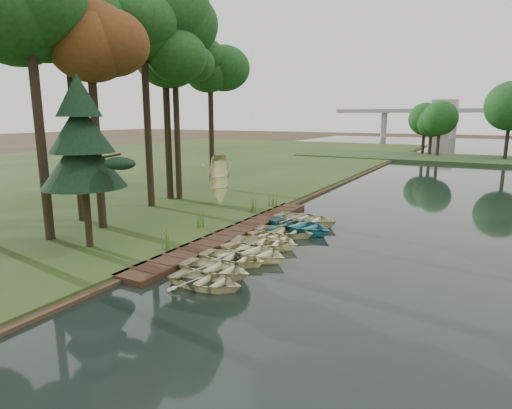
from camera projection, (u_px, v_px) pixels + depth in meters
The scene contains 28 objects.
ground at pixel (261, 240), 22.51m from camera, with size 300.00×300.00×0.00m, color #3D2F1D.
boardwalk at pixel (235, 233), 23.24m from camera, with size 1.60×16.00×0.30m, color #352114.
peninsula at pixel (472, 160), 61.68m from camera, with size 50.00×14.00×0.45m, color #27421D.
far_trees at pixel (451, 116), 61.98m from camera, with size 45.60×5.60×8.80m.
bridge at pixel (503, 114), 118.41m from camera, with size 95.90×4.00×8.60m.
building_b at pixel (444, 117), 148.24m from camera, with size 8.00×8.00×12.00m, color #A5A5A0.
rowboat_0 at pixel (206, 279), 16.09m from camera, with size 2.16×3.02×0.63m, color beige.
rowboat_1 at pixel (215, 267), 17.35m from camera, with size 2.30×3.22×0.67m, color beige.
rowboat_2 at pixel (232, 256), 18.71m from camera, with size 2.20×3.09×0.64m, color beige.
rowboat_3 at pixel (254, 250), 19.43m from camera, with size 2.48×3.48×0.72m, color beige.
rowboat_4 at pixel (265, 241), 20.87m from camera, with size 2.37×3.32×0.69m, color beige.
rowboat_5 at pixel (272, 236), 21.85m from camera, with size 2.14×2.99×0.62m, color beige.
rowboat_6 at pixel (284, 230), 22.96m from camera, with size 2.32×3.25×0.67m, color beige.
rowboat_7 at pixel (300, 224), 23.85m from camera, with size 2.85×4.00×0.83m, color teal.
rowboat_8 at pixel (305, 218), 25.43m from camera, with size 2.82×3.95×0.82m, color beige.
stored_rowboat at pixel (219, 199), 29.98m from camera, with size 2.48×3.47×0.72m, color beige.
tree_0 at pixel (28, 14), 19.44m from camera, with size 5.26×5.26×12.98m.
tree_1 at pixel (67, 27), 23.29m from camera, with size 5.47×5.47×13.28m.
tree_2 at pixel (89, 39), 21.86m from camera, with size 4.08×4.08×11.85m.
tree_3 at pixel (143, 35), 27.30m from camera, with size 4.80×4.80×13.36m.
tree_4 at pixel (175, 67), 30.22m from camera, with size 4.34×4.34×11.42m.
tree_5 at pixel (163, 25), 29.80m from camera, with size 5.78×5.78×14.91m.
tree_6 at pixel (210, 72), 35.20m from camera, with size 4.34×4.34×11.59m.
pine_tree at pixel (82, 143), 19.35m from camera, with size 3.80×3.80×7.95m.
reeds_0 at pixel (166, 240), 19.75m from camera, with size 0.60×0.60×0.93m, color #3F661E.
reeds_1 at pixel (202, 218), 23.81m from camera, with size 0.60×0.60×1.08m, color #3F661E.
reeds_2 at pixel (254, 203), 27.70m from camera, with size 0.60×0.60×1.07m, color #3F661E.
reeds_3 at pixel (273, 200), 29.37m from camera, with size 0.60×0.60×0.85m, color #3F661E.
Camera 1 is at (10.18, -19.13, 6.38)m, focal length 30.00 mm.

